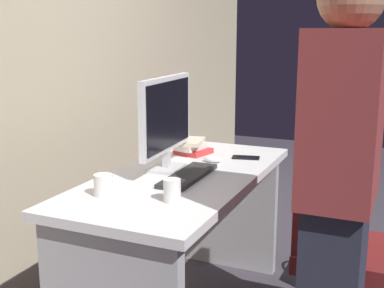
{
  "coord_description": "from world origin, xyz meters",
  "views": [
    {
      "loc": [
        -2.11,
        -0.98,
        1.42
      ],
      "look_at": [
        0.0,
        -0.05,
        0.91
      ],
      "focal_mm": 47.41,
      "sensor_mm": 36.0,
      "label": 1
    }
  ],
  "objects_px": {
    "monitor": "(166,118)",
    "desk": "(183,220)",
    "keyboard": "(188,176)",
    "handbag": "(333,263)",
    "person_at_desk": "(338,201)",
    "cup_near_keyboard": "(172,190)",
    "book_stack": "(192,147)",
    "office_chair": "(336,259)",
    "mouse": "(213,159)",
    "cup_by_monitor": "(103,185)",
    "cell_phone": "(246,158)"
  },
  "relations": [
    {
      "from": "book_stack",
      "to": "cup_near_keyboard",
      "type": "bearing_deg",
      "value": -161.83
    },
    {
      "from": "mouse",
      "to": "cup_by_monitor",
      "type": "xyz_separation_m",
      "value": [
        -0.69,
        0.21,
        0.03
      ]
    },
    {
      "from": "cell_phone",
      "to": "office_chair",
      "type": "bearing_deg",
      "value": -135.07
    },
    {
      "from": "desk",
      "to": "keyboard",
      "type": "distance_m",
      "value": 0.26
    },
    {
      "from": "keyboard",
      "to": "book_stack",
      "type": "relative_size",
      "value": 1.95
    },
    {
      "from": "person_at_desk",
      "to": "cup_by_monitor",
      "type": "height_order",
      "value": "person_at_desk"
    },
    {
      "from": "mouse",
      "to": "book_stack",
      "type": "bearing_deg",
      "value": 54.11
    },
    {
      "from": "person_at_desk",
      "to": "monitor",
      "type": "distance_m",
      "value": 0.97
    },
    {
      "from": "cup_near_keyboard",
      "to": "book_stack",
      "type": "xyz_separation_m",
      "value": [
        0.77,
        0.25,
        -0.01
      ]
    },
    {
      "from": "person_at_desk",
      "to": "desk",
      "type": "bearing_deg",
      "value": 64.46
    },
    {
      "from": "office_chair",
      "to": "keyboard",
      "type": "xyz_separation_m",
      "value": [
        -0.12,
        0.67,
        0.34
      ]
    },
    {
      "from": "desk",
      "to": "person_at_desk",
      "type": "height_order",
      "value": "person_at_desk"
    },
    {
      "from": "office_chair",
      "to": "cell_phone",
      "type": "bearing_deg",
      "value": 57.45
    },
    {
      "from": "cup_near_keyboard",
      "to": "cell_phone",
      "type": "height_order",
      "value": "cup_near_keyboard"
    },
    {
      "from": "cup_near_keyboard",
      "to": "cup_by_monitor",
      "type": "height_order",
      "value": "cup_near_keyboard"
    },
    {
      "from": "desk",
      "to": "cell_phone",
      "type": "relative_size",
      "value": 9.98
    },
    {
      "from": "cup_near_keyboard",
      "to": "person_at_desk",
      "type": "bearing_deg",
      "value": -88.45
    },
    {
      "from": "cell_phone",
      "to": "book_stack",
      "type": "bearing_deg",
      "value": 82.28
    },
    {
      "from": "cup_near_keyboard",
      "to": "cup_by_monitor",
      "type": "bearing_deg",
      "value": 98.95
    },
    {
      "from": "keyboard",
      "to": "monitor",
      "type": "bearing_deg",
      "value": 59.61
    },
    {
      "from": "person_at_desk",
      "to": "monitor",
      "type": "bearing_deg",
      "value": 65.16
    },
    {
      "from": "handbag",
      "to": "mouse",
      "type": "bearing_deg",
      "value": 122.95
    },
    {
      "from": "office_chair",
      "to": "cup_near_keyboard",
      "type": "height_order",
      "value": "office_chair"
    },
    {
      "from": "monitor",
      "to": "handbag",
      "type": "relative_size",
      "value": 1.43
    },
    {
      "from": "person_at_desk",
      "to": "mouse",
      "type": "distance_m",
      "value": 0.96
    },
    {
      "from": "book_stack",
      "to": "handbag",
      "type": "xyz_separation_m",
      "value": [
        0.26,
        -0.76,
        -0.66
      ]
    },
    {
      "from": "office_chair",
      "to": "handbag",
      "type": "distance_m",
      "value": 0.65
    },
    {
      "from": "desk",
      "to": "office_chair",
      "type": "bearing_deg",
      "value": -84.77
    },
    {
      "from": "desk",
      "to": "person_at_desk",
      "type": "distance_m",
      "value": 0.91
    },
    {
      "from": "monitor",
      "to": "cup_near_keyboard",
      "type": "bearing_deg",
      "value": -151.03
    },
    {
      "from": "cup_by_monitor",
      "to": "book_stack",
      "type": "height_order",
      "value": "cup_by_monitor"
    },
    {
      "from": "monitor",
      "to": "keyboard",
      "type": "relative_size",
      "value": 1.26
    },
    {
      "from": "handbag",
      "to": "monitor",
      "type": "bearing_deg",
      "value": 129.4
    },
    {
      "from": "monitor",
      "to": "cell_phone",
      "type": "relative_size",
      "value": 3.76
    },
    {
      "from": "keyboard",
      "to": "handbag",
      "type": "xyz_separation_m",
      "value": [
        0.7,
        -0.59,
        -0.63
      ]
    },
    {
      "from": "monitor",
      "to": "mouse",
      "type": "height_order",
      "value": "monitor"
    },
    {
      "from": "person_at_desk",
      "to": "cup_near_keyboard",
      "type": "relative_size",
      "value": 17.7
    },
    {
      "from": "cell_phone",
      "to": "handbag",
      "type": "height_order",
      "value": "cell_phone"
    },
    {
      "from": "cup_by_monitor",
      "to": "cell_phone",
      "type": "bearing_deg",
      "value": -22.22
    },
    {
      "from": "book_stack",
      "to": "mouse",
      "type": "bearing_deg",
      "value": -125.89
    },
    {
      "from": "office_chair",
      "to": "handbag",
      "type": "height_order",
      "value": "office_chair"
    },
    {
      "from": "keyboard",
      "to": "cup_near_keyboard",
      "type": "relative_size",
      "value": 4.64
    },
    {
      "from": "office_chair",
      "to": "book_stack",
      "type": "height_order",
      "value": "office_chair"
    },
    {
      "from": "office_chair",
      "to": "keyboard",
      "type": "relative_size",
      "value": 2.19
    },
    {
      "from": "person_at_desk",
      "to": "handbag",
      "type": "height_order",
      "value": "person_at_desk"
    },
    {
      "from": "monitor",
      "to": "desk",
      "type": "bearing_deg",
      "value": -109.16
    },
    {
      "from": "cup_by_monitor",
      "to": "handbag",
      "type": "height_order",
      "value": "cup_by_monitor"
    },
    {
      "from": "cup_by_monitor",
      "to": "mouse",
      "type": "bearing_deg",
      "value": -17.03
    },
    {
      "from": "monitor",
      "to": "cup_by_monitor",
      "type": "height_order",
      "value": "monitor"
    },
    {
      "from": "person_at_desk",
      "to": "cell_phone",
      "type": "height_order",
      "value": "person_at_desk"
    }
  ]
}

